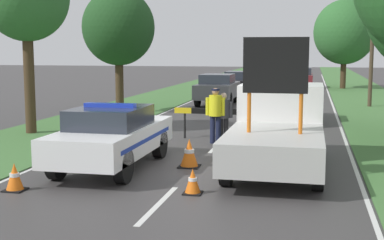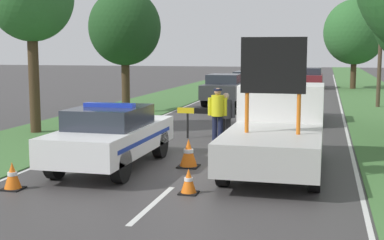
{
  "view_description": "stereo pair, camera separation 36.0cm",
  "coord_description": "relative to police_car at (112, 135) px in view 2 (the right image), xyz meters",
  "views": [
    {
      "loc": [
        2.81,
        -13.13,
        2.95
      ],
      "look_at": [
        -0.26,
        0.56,
        1.1
      ],
      "focal_mm": 50.0,
      "sensor_mm": 36.0,
      "label": 1
    },
    {
      "loc": [
        3.16,
        -13.04,
        2.95
      ],
      "look_at": [
        -0.26,
        0.56,
        1.1
      ],
      "focal_mm": 50.0,
      "sensor_mm": 36.0,
      "label": 2
    }
  ],
  "objects": [
    {
      "name": "traffic_cone_behind_barrier",
      "position": [
        2.49,
        -1.95,
        -0.56
      ],
      "size": [
        0.38,
        0.38,
        0.53
      ],
      "color": "black",
      "rests_on": "ground"
    },
    {
      "name": "lane_markings",
      "position": [
        2.02,
        17.74,
        -0.82
      ],
      "size": [
        7.97,
        70.63,
        0.01
      ],
      "color": "silver",
      "rests_on": "ground"
    },
    {
      "name": "ground_plane",
      "position": [
        2.02,
        0.7,
        -0.82
      ],
      "size": [
        160.0,
        160.0,
        0.0
      ],
      "primitive_type": "plane",
      "color": "#3D3A3A"
    },
    {
      "name": "police_officer",
      "position": [
        1.89,
        4.05,
        0.22
      ],
      "size": [
        0.63,
        0.4,
        1.76
      ],
      "rotation": [
        0.0,
        0.0,
        2.83
      ],
      "color": "#191E38",
      "rests_on": "ground"
    },
    {
      "name": "queued_car_sedan_black",
      "position": [
        -0.05,
        23.49,
        -0.02
      ],
      "size": [
        1.71,
        4.66,
        1.51
      ],
      "rotation": [
        0.0,
        0.0,
        3.14
      ],
      "color": "black",
      "rests_on": "ground"
    },
    {
      "name": "queued_car_suv_grey",
      "position": [
        -0.14,
        16.08,
        0.04
      ],
      "size": [
        1.89,
        4.4,
        1.64
      ],
      "rotation": [
        0.0,
        0.0,
        3.14
      ],
      "color": "slate",
      "rests_on": "ground"
    },
    {
      "name": "traffic_cone_near_truck",
      "position": [
        -1.22,
        -2.53,
        -0.53
      ],
      "size": [
        0.43,
        0.43,
        0.59
      ],
      "color": "black",
      "rests_on": "ground"
    },
    {
      "name": "roadside_tree_mid_left",
      "position": [
        7.14,
        29.66,
        3.43
      ],
      "size": [
        4.6,
        4.6,
        6.68
      ],
      "color": "#42301E",
      "rests_on": "ground"
    },
    {
      "name": "road_barrier",
      "position": [
        2.1,
        4.83,
        0.04
      ],
      "size": [
        3.47,
        0.08,
        1.02
      ],
      "rotation": [
        0.0,
        0.0,
        0.1
      ],
      "color": "black",
      "rests_on": "ground"
    },
    {
      "name": "grass_verge_right",
      "position": [
        8.16,
        20.7,
        -0.81
      ],
      "size": [
        4.22,
        120.0,
        0.03
      ],
      "color": "#427038",
      "rests_on": "ground"
    },
    {
      "name": "police_car",
      "position": [
        0.0,
        0.0,
        0.0
      ],
      "size": [
        1.85,
        4.78,
        1.64
      ],
      "rotation": [
        0.0,
        0.0,
        0.08
      ],
      "color": "white",
      "rests_on": "ground"
    },
    {
      "name": "work_truck",
      "position": [
        4.04,
        1.03,
        0.18
      ],
      "size": [
        2.18,
        5.36,
        3.23
      ],
      "rotation": [
        0.0,
        0.0,
        3.07
      ],
      "color": "white",
      "rests_on": "ground"
    },
    {
      "name": "pedestrian_civilian",
      "position": [
        2.13,
        4.19,
        0.12
      ],
      "size": [
        0.57,
        0.37,
        1.6
      ],
      "rotation": [
        0.0,
        0.0,
        -0.48
      ],
      "color": "#232326",
      "rests_on": "ground"
    },
    {
      "name": "grass_verge_left",
      "position": [
        -4.13,
        20.7,
        -0.81
      ],
      "size": [
        4.22,
        120.0,
        0.03
      ],
      "color": "#427038",
      "rests_on": "ground"
    },
    {
      "name": "queued_car_wagon_maroon",
      "position": [
        3.94,
        30.04,
        -0.0
      ],
      "size": [
        1.91,
        4.2,
        1.56
      ],
      "rotation": [
        0.0,
        0.0,
        3.14
      ],
      "color": "maroon",
      "rests_on": "ground"
    },
    {
      "name": "traffic_cone_lane_edge",
      "position": [
        -0.42,
        4.58,
        -0.56
      ],
      "size": [
        0.38,
        0.38,
        0.53
      ],
      "color": "black",
      "rests_on": "ground"
    },
    {
      "name": "roadside_tree_far_left",
      "position": [
        -3.9,
        11.08,
        3.12
      ],
      "size": [
        3.32,
        3.32,
        5.72
      ],
      "color": "#42301E",
      "rests_on": "ground"
    },
    {
      "name": "traffic_cone_centre_front",
      "position": [
        -1.39,
        1.99,
        -0.55
      ],
      "size": [
        0.39,
        0.39,
        0.54
      ],
      "color": "black",
      "rests_on": "ground"
    },
    {
      "name": "queued_car_sedan_silver",
      "position": [
        4.13,
        10.25,
        -0.02
      ],
      "size": [
        1.79,
        4.48,
        1.52
      ],
      "rotation": [
        0.0,
        0.0,
        3.14
      ],
      "color": "#B2B2B7",
      "rests_on": "ground"
    },
    {
      "name": "utility_pole",
      "position": [
        7.79,
        16.52,
        2.45
      ],
      "size": [
        1.2,
        0.2,
        6.3
      ],
      "color": "#473828",
      "rests_on": "ground"
    },
    {
      "name": "traffic_cone_near_police",
      "position": [
        1.85,
        0.51,
        -0.46
      ],
      "size": [
        0.53,
        0.53,
        0.72
      ],
      "color": "black",
      "rests_on": "ground"
    }
  ]
}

